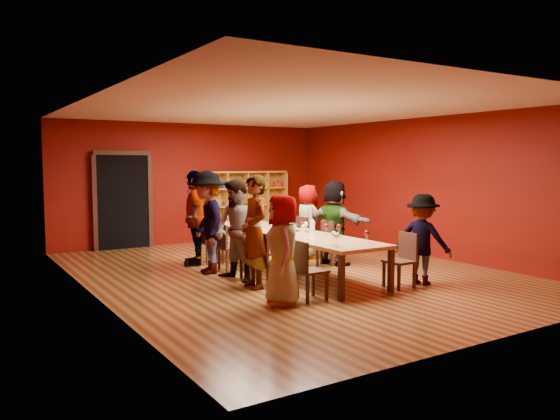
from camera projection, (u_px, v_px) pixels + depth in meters
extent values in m
cube|color=#523015|center=(289.00, 273.00, 10.11)|extent=(7.10, 9.10, 0.02)
cube|color=#590904|center=(192.00, 183.00, 13.79)|extent=(7.10, 0.02, 3.00)
cube|color=#590904|center=(506.00, 209.00, 6.16)|extent=(7.10, 0.02, 3.00)
cube|color=#590904|center=(92.00, 198.00, 8.13)|extent=(0.02, 9.10, 3.00)
cube|color=#590904|center=(425.00, 187.00, 11.83)|extent=(0.02, 9.10, 3.00)
cube|color=white|center=(289.00, 108.00, 9.84)|extent=(7.10, 9.10, 0.02)
cube|color=#B8864C|center=(289.00, 234.00, 10.04)|extent=(1.10, 4.50, 0.06)
cube|color=black|center=(341.00, 278.00, 7.98)|extent=(0.08, 0.08, 0.69)
cube|color=black|center=(215.00, 241.00, 11.65)|extent=(0.08, 0.08, 0.69)
cube|color=black|center=(391.00, 271.00, 8.50)|extent=(0.08, 0.08, 0.69)
cube|color=black|center=(255.00, 238.00, 12.17)|extent=(0.08, 0.08, 0.69)
cube|color=black|center=(122.00, 202.00, 12.81)|extent=(1.20, 0.14, 2.20)
cube|color=black|center=(122.00, 153.00, 12.66)|extent=(1.32, 0.06, 0.10)
cube|color=black|center=(95.00, 203.00, 12.41)|extent=(0.10, 0.06, 2.20)
cube|color=black|center=(150.00, 201.00, 13.10)|extent=(0.10, 0.06, 2.20)
cube|color=#C6872C|center=(204.00, 207.00, 13.76)|extent=(0.04, 0.40, 1.80)
cube|color=#C6872C|center=(283.00, 204.00, 15.01)|extent=(0.04, 0.40, 1.80)
cube|color=#C6872C|center=(245.00, 172.00, 14.31)|extent=(2.40, 0.40, 0.04)
cube|color=#C6872C|center=(246.00, 238.00, 14.46)|extent=(2.40, 0.40, 0.04)
cube|color=#C6872C|center=(242.00, 205.00, 14.55)|extent=(2.40, 0.02, 1.80)
cube|color=#C6872C|center=(246.00, 222.00, 14.42)|extent=(2.36, 0.38, 0.03)
cube|color=#C6872C|center=(246.00, 205.00, 14.38)|extent=(2.36, 0.38, 0.03)
cube|color=#C6872C|center=(245.00, 188.00, 14.35)|extent=(2.36, 0.38, 0.03)
cube|color=#C6872C|center=(225.00, 206.00, 14.07)|extent=(0.03, 0.38, 1.76)
cube|color=#C6872C|center=(246.00, 205.00, 14.38)|extent=(0.03, 0.38, 1.76)
cube|color=#C6872C|center=(265.00, 204.00, 14.70)|extent=(0.03, 0.38, 1.76)
cylinder|color=red|center=(211.00, 186.00, 13.81)|extent=(0.26, 0.26, 0.15)
sphere|color=black|center=(211.00, 182.00, 13.80)|extent=(0.05, 0.05, 0.05)
cylinder|color=navy|center=(225.00, 185.00, 14.02)|extent=(0.26, 0.26, 0.15)
sphere|color=black|center=(225.00, 182.00, 14.01)|extent=(0.05, 0.05, 0.05)
cylinder|color=#1A6921|center=(239.00, 186.00, 14.23)|extent=(0.26, 0.26, 0.08)
cone|color=#1A6921|center=(239.00, 181.00, 14.22)|extent=(0.24, 0.24, 0.22)
cylinder|color=red|center=(252.00, 185.00, 14.44)|extent=(0.26, 0.26, 0.15)
sphere|color=black|center=(252.00, 181.00, 14.43)|extent=(0.05, 0.05, 0.05)
cylinder|color=#C27C16|center=(265.00, 184.00, 14.65)|extent=(0.26, 0.26, 0.15)
sphere|color=black|center=(265.00, 181.00, 14.65)|extent=(0.05, 0.05, 0.05)
cylinder|color=red|center=(278.00, 184.00, 14.86)|extent=(0.26, 0.26, 0.15)
sphere|color=black|center=(278.00, 181.00, 14.86)|extent=(0.05, 0.05, 0.05)
cylinder|color=black|center=(210.00, 222.00, 13.88)|extent=(0.07, 0.07, 0.10)
cylinder|color=black|center=(217.00, 222.00, 13.98)|extent=(0.07, 0.07, 0.10)
cylinder|color=black|center=(223.00, 221.00, 14.08)|extent=(0.07, 0.07, 0.10)
cylinder|color=black|center=(230.00, 221.00, 14.17)|extent=(0.07, 0.07, 0.10)
cylinder|color=black|center=(236.00, 220.00, 14.27)|extent=(0.07, 0.07, 0.10)
cylinder|color=black|center=(242.00, 220.00, 14.37)|extent=(0.07, 0.07, 0.10)
cylinder|color=black|center=(249.00, 220.00, 14.47)|extent=(0.07, 0.07, 0.10)
cylinder|color=black|center=(255.00, 219.00, 14.56)|extent=(0.07, 0.07, 0.10)
cylinder|color=black|center=(261.00, 219.00, 14.66)|extent=(0.07, 0.07, 0.10)
cylinder|color=black|center=(267.00, 218.00, 14.76)|extent=(0.07, 0.07, 0.10)
cylinder|color=black|center=(272.00, 218.00, 14.86)|extent=(0.07, 0.07, 0.10)
cylinder|color=black|center=(278.00, 218.00, 14.95)|extent=(0.07, 0.07, 0.10)
cylinder|color=black|center=(210.00, 204.00, 13.84)|extent=(0.07, 0.07, 0.10)
cylinder|color=black|center=(217.00, 204.00, 13.94)|extent=(0.07, 0.07, 0.10)
cylinder|color=black|center=(223.00, 204.00, 14.04)|extent=(0.07, 0.07, 0.10)
cylinder|color=black|center=(230.00, 204.00, 14.13)|extent=(0.07, 0.07, 0.10)
cylinder|color=black|center=(236.00, 203.00, 14.23)|extent=(0.07, 0.07, 0.10)
cylinder|color=black|center=(242.00, 203.00, 14.33)|extent=(0.07, 0.07, 0.10)
cylinder|color=black|center=(249.00, 203.00, 14.43)|extent=(0.07, 0.07, 0.10)
cylinder|color=black|center=(255.00, 202.00, 14.52)|extent=(0.07, 0.07, 0.10)
cylinder|color=black|center=(261.00, 202.00, 14.62)|extent=(0.07, 0.07, 0.10)
cylinder|color=black|center=(267.00, 202.00, 14.72)|extent=(0.07, 0.07, 0.10)
cylinder|color=black|center=(272.00, 202.00, 14.82)|extent=(0.07, 0.07, 0.10)
cylinder|color=black|center=(278.00, 201.00, 14.91)|extent=(0.07, 0.07, 0.10)
cube|color=black|center=(311.00, 271.00, 8.05)|extent=(0.42, 0.42, 0.04)
cube|color=black|center=(300.00, 256.00, 7.93)|extent=(0.04, 0.40, 0.44)
cube|color=black|center=(308.00, 290.00, 7.84)|extent=(0.04, 0.04, 0.41)
cube|color=black|center=(327.00, 287.00, 8.02)|extent=(0.04, 0.04, 0.41)
cube|color=black|center=(295.00, 285.00, 8.13)|extent=(0.04, 0.04, 0.41)
cube|color=black|center=(313.00, 282.00, 8.31)|extent=(0.04, 0.04, 0.41)
imported|color=#537AAC|center=(283.00, 250.00, 7.76)|extent=(0.68, 0.88, 1.58)
cube|color=black|center=(272.00, 260.00, 8.99)|extent=(0.42, 0.42, 0.04)
cube|color=black|center=(262.00, 246.00, 8.87)|extent=(0.04, 0.40, 0.44)
cube|color=black|center=(268.00, 276.00, 8.78)|extent=(0.04, 0.04, 0.41)
cube|color=black|center=(286.00, 274.00, 8.96)|extent=(0.04, 0.04, 0.41)
cube|color=black|center=(258.00, 272.00, 9.07)|extent=(0.04, 0.04, 0.41)
cube|color=black|center=(275.00, 270.00, 9.25)|extent=(0.04, 0.04, 0.41)
imported|color=white|center=(254.00, 232.00, 8.78)|extent=(0.53, 0.70, 1.83)
cube|color=black|center=(254.00, 254.00, 9.49)|extent=(0.42, 0.42, 0.04)
cube|color=black|center=(245.00, 242.00, 9.37)|extent=(0.04, 0.40, 0.44)
cube|color=black|center=(251.00, 270.00, 9.28)|extent=(0.04, 0.04, 0.41)
cube|color=black|center=(268.00, 268.00, 9.46)|extent=(0.04, 0.04, 0.41)
cube|color=black|center=(241.00, 267.00, 9.56)|extent=(0.04, 0.04, 0.41)
cube|color=black|center=(258.00, 265.00, 9.74)|extent=(0.04, 0.04, 0.41)
imported|color=#CE8A90|center=(237.00, 230.00, 9.27)|extent=(0.67, 0.94, 1.75)
cube|color=black|center=(231.00, 248.00, 10.25)|extent=(0.42, 0.42, 0.04)
cube|color=black|center=(222.00, 236.00, 10.12)|extent=(0.04, 0.40, 0.44)
cube|color=black|center=(227.00, 262.00, 10.03)|extent=(0.04, 0.04, 0.41)
cube|color=black|center=(243.00, 260.00, 10.21)|extent=(0.04, 0.04, 0.41)
cube|color=black|center=(219.00, 259.00, 10.32)|extent=(0.04, 0.04, 0.41)
cube|color=black|center=(235.00, 257.00, 10.50)|extent=(0.04, 0.04, 0.41)
imported|color=silver|center=(207.00, 222.00, 9.94)|extent=(0.73, 1.29, 1.88)
cube|color=black|center=(211.00, 242.00, 10.99)|extent=(0.42, 0.42, 0.04)
cube|color=black|center=(202.00, 231.00, 10.87)|extent=(0.04, 0.40, 0.44)
cube|color=black|center=(207.00, 255.00, 10.78)|extent=(0.04, 0.04, 0.41)
cube|color=black|center=(223.00, 253.00, 10.96)|extent=(0.04, 0.04, 0.41)
cube|color=black|center=(200.00, 252.00, 11.07)|extent=(0.04, 0.04, 0.41)
cube|color=black|center=(215.00, 251.00, 11.24)|extent=(0.04, 0.04, 0.41)
imported|color=#131735|center=(195.00, 218.00, 10.77)|extent=(0.91, 1.20, 1.87)
cube|color=black|center=(399.00, 262.00, 8.82)|extent=(0.42, 0.42, 0.04)
cube|color=black|center=(408.00, 246.00, 8.90)|extent=(0.04, 0.40, 0.44)
cube|color=black|center=(399.00, 278.00, 8.60)|extent=(0.04, 0.04, 0.41)
cube|color=black|center=(414.00, 276.00, 8.78)|extent=(0.04, 0.04, 0.41)
cube|color=black|center=(384.00, 275.00, 8.89)|extent=(0.04, 0.04, 0.41)
cube|color=black|center=(399.00, 272.00, 9.07)|extent=(0.04, 0.04, 0.41)
imported|color=silver|center=(422.00, 239.00, 9.06)|extent=(0.76, 1.05, 1.51)
cube|color=black|center=(320.00, 244.00, 10.66)|extent=(0.42, 0.42, 0.04)
cube|color=black|center=(328.00, 232.00, 10.74)|extent=(0.04, 0.40, 0.44)
cube|color=black|center=(318.00, 258.00, 10.45)|extent=(0.04, 0.04, 0.41)
cube|color=black|center=(332.00, 256.00, 10.63)|extent=(0.04, 0.04, 0.41)
cube|color=black|center=(307.00, 255.00, 10.73)|extent=(0.04, 0.04, 0.41)
cube|color=black|center=(321.00, 254.00, 10.91)|extent=(0.04, 0.04, 0.41)
imported|color=#48494D|center=(335.00, 223.00, 10.82)|extent=(0.68, 1.60, 1.68)
cube|color=black|center=(295.00, 239.00, 11.41)|extent=(0.42, 0.42, 0.04)
cube|color=black|center=(302.00, 227.00, 11.49)|extent=(0.04, 0.40, 0.44)
cube|color=black|center=(292.00, 251.00, 11.20)|extent=(0.04, 0.04, 0.41)
cube|color=black|center=(306.00, 250.00, 11.38)|extent=(0.04, 0.04, 0.41)
cube|color=black|center=(283.00, 249.00, 11.49)|extent=(0.04, 0.04, 0.41)
cube|color=black|center=(297.00, 248.00, 11.66)|extent=(0.04, 0.04, 0.41)
imported|color=pink|center=(308.00, 221.00, 11.56)|extent=(0.67, 0.86, 1.56)
cylinder|color=silver|center=(367.00, 242.00, 8.72)|extent=(0.06, 0.06, 0.01)
cylinder|color=silver|center=(367.00, 239.00, 8.71)|extent=(0.01, 0.01, 0.11)
ellipsoid|color=#40060C|center=(367.00, 233.00, 8.71)|extent=(0.08, 0.08, 0.09)
cylinder|color=silver|center=(249.00, 228.00, 10.60)|extent=(0.06, 0.06, 0.01)
cylinder|color=silver|center=(249.00, 225.00, 10.60)|extent=(0.01, 0.01, 0.11)
ellipsoid|color=beige|center=(249.00, 221.00, 10.59)|extent=(0.08, 0.08, 0.09)
cylinder|color=silver|center=(303.00, 235.00, 9.58)|extent=(0.06, 0.06, 0.01)
cylinder|color=silver|center=(303.00, 232.00, 9.58)|extent=(0.01, 0.01, 0.11)
ellipsoid|color=beige|center=(303.00, 227.00, 9.57)|extent=(0.08, 0.08, 0.09)
cylinder|color=silver|center=(283.00, 226.00, 10.88)|extent=(0.06, 0.06, 0.01)
cylinder|color=silver|center=(283.00, 224.00, 10.87)|extent=(0.01, 0.01, 0.10)
ellipsoid|color=#40060C|center=(283.00, 220.00, 10.87)|extent=(0.07, 0.07, 0.08)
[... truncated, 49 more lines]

